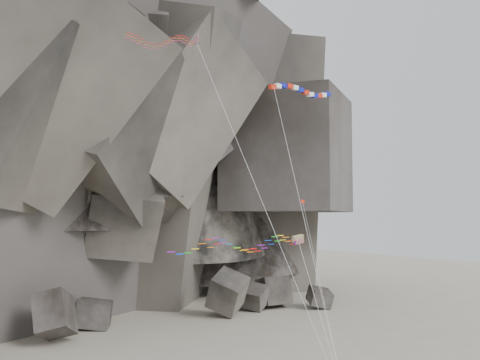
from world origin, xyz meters
TOP-DOWN VIEW (x-y plane):
  - headland at (0.00, 70.00)m, footprint 110.00×70.00m
  - boulder_field at (7.65, 34.32)m, footprint 75.15×16.50m
  - delta_kite at (-8.89, 5.35)m, footprint 12.67×15.00m
  - banner_kite at (5.64, 2.06)m, footprint 9.74×11.19m
  - parafoil_kite at (-5.34, -0.64)m, footprint 13.89×8.24m
  - pennant_kite at (3.64, -1.11)m, footprint 5.10×9.73m

SIDE VIEW (x-z plane):
  - boulder_field at x=7.65m, z-range -1.87..6.07m
  - pennant_kite at x=3.64m, z-range 5.85..22.40m
  - parafoil_kite at x=-5.34m, z-range 7.83..21.28m
  - banner_kite at x=5.64m, z-range 14.92..42.92m
  - delta_kite at x=-8.89m, z-range 16.22..48.59m
  - headland at x=0.00m, z-range 0.00..84.00m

